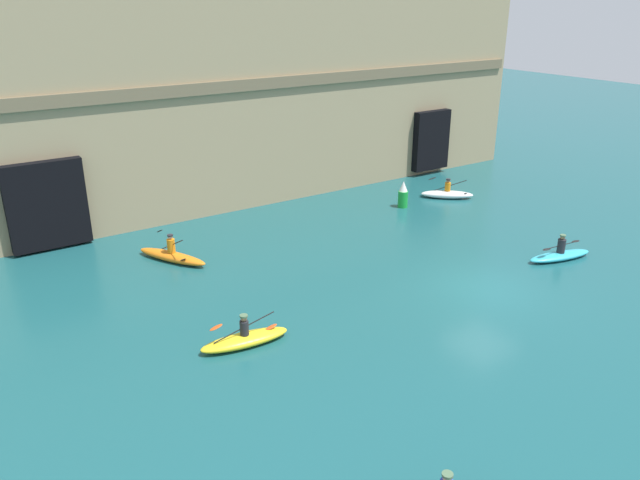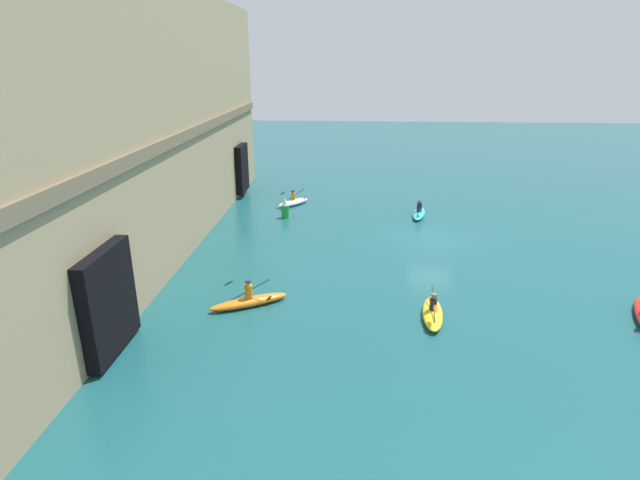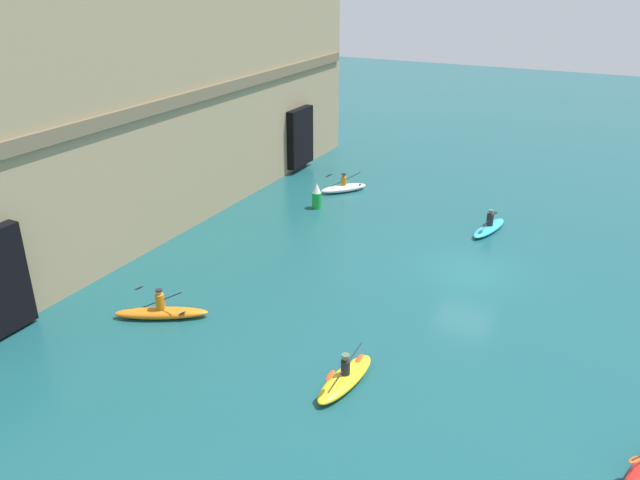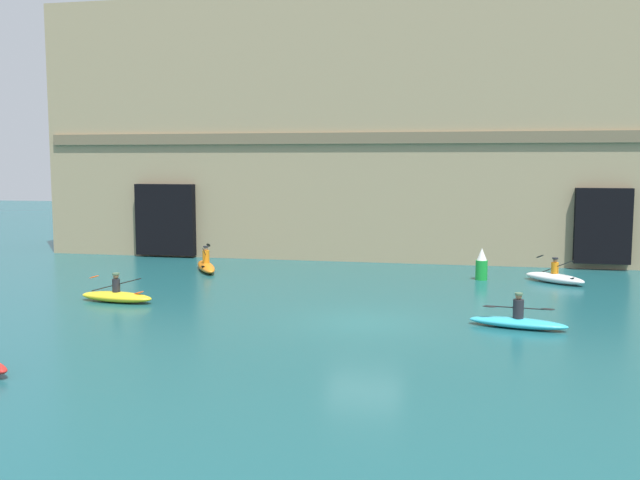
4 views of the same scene
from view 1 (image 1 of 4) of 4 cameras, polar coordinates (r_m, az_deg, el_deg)
ground_plane at (r=24.87m, az=14.84°, el=-4.37°), size 120.00×120.00×0.00m
cliff_bluff at (r=34.80m, az=-7.85°, el=15.32°), size 35.64×6.47×13.83m
kayak_yellow at (r=20.47m, az=-6.89°, el=-8.97°), size 3.03×1.14×1.10m
kayak_white at (r=35.35m, az=11.55°, el=4.16°), size 2.70×2.44×1.16m
kayak_orange at (r=27.16m, az=-13.38°, el=-1.39°), size 2.25×3.39×1.27m
kayak_cyan at (r=28.50m, az=21.09°, el=-1.26°), size 3.15×1.40×1.12m
marker_buoy at (r=33.32m, az=7.60°, el=4.08°), size 0.52×0.52×1.42m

